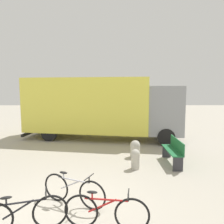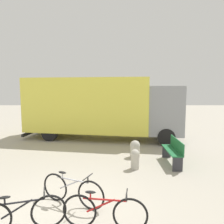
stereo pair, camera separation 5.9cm
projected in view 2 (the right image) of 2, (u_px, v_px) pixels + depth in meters
name	position (u px, v px, depth m)	size (l,w,h in m)	color
ground_plane	(58.00, 214.00, 4.89)	(60.00, 60.00, 0.00)	#A8A091
delivery_truck	(101.00, 106.00, 12.07)	(8.77, 3.79, 3.34)	#EAE04C
park_bench	(174.00, 150.00, 8.07)	(0.40, 1.60, 0.94)	#1E6638
bicycle_near	(21.00, 215.00, 4.23)	(1.67, 0.60, 0.79)	black
bicycle_middle	(72.00, 190.00, 5.25)	(1.59, 0.76, 0.79)	black
bicycle_far	(104.00, 212.00, 4.32)	(1.72, 0.44, 0.79)	black
bollard_near_bench	(135.00, 158.00, 7.58)	(0.31, 0.31, 0.70)	#B2AD9E
bollard_far_bench	(135.00, 148.00, 8.87)	(0.41, 0.41, 0.69)	#B2AD9E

